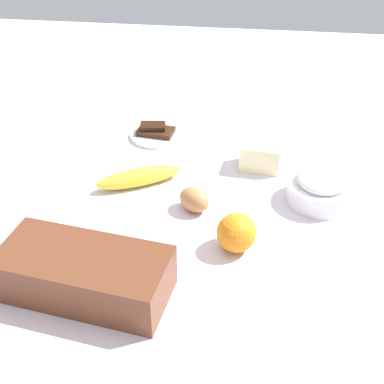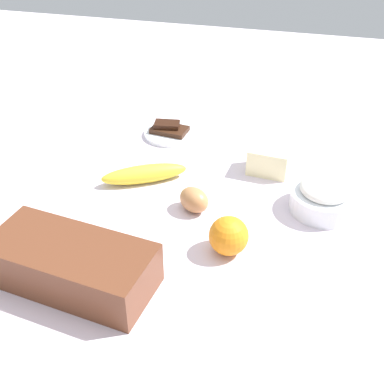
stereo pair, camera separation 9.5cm
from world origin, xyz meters
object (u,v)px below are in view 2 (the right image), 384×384
object	(u,v)px
banana	(144,174)
orange_fruit	(229,236)
butter_block	(269,160)
loaf_pan	(72,264)
flour_bowl	(324,196)
egg_near_butter	(194,200)
chocolate_plate	(169,132)

from	to	relation	value
banana	orange_fruit	world-z (taller)	orange_fruit
banana	butter_block	xyz separation A→B (m)	(-0.26, -0.11, 0.01)
loaf_pan	flour_bowl	distance (m)	0.51
egg_near_butter	banana	bearing A→B (deg)	-29.52
flour_bowl	butter_block	distance (m)	0.17
orange_fruit	egg_near_butter	size ratio (longest dim) A/B	1.09
banana	butter_block	distance (m)	0.28
chocolate_plate	butter_block	bearing A→B (deg)	157.46
flour_bowl	orange_fruit	size ratio (longest dim) A/B	1.85
loaf_pan	banana	distance (m)	0.33
orange_fruit	banana	bearing A→B (deg)	-39.34
loaf_pan	banana	xyz separation A→B (m)	(-0.02, -0.32, -0.02)
chocolate_plate	egg_near_butter	bearing A→B (deg)	115.16
flour_bowl	butter_block	size ratio (longest dim) A/B	1.51
chocolate_plate	flour_bowl	bearing A→B (deg)	149.95
flour_bowl	egg_near_butter	size ratio (longest dim) A/B	2.02
banana	butter_block	size ratio (longest dim) A/B	2.11
egg_near_butter	loaf_pan	bearing A→B (deg)	58.86
loaf_pan	orange_fruit	xyz separation A→B (m)	(-0.24, -0.14, -0.01)
loaf_pan	banana	bearing A→B (deg)	-85.08
egg_near_butter	chocolate_plate	bearing A→B (deg)	-64.84
loaf_pan	chocolate_plate	world-z (taller)	loaf_pan
loaf_pan	flour_bowl	size ratio (longest dim) A/B	2.18
banana	chocolate_plate	xyz separation A→B (m)	(0.01, -0.22, -0.01)
orange_fruit	chocolate_plate	bearing A→B (deg)	-60.29
orange_fruit	chocolate_plate	distance (m)	0.46
orange_fruit	egg_near_butter	world-z (taller)	orange_fruit
egg_near_butter	chocolate_plate	xyz separation A→B (m)	(0.14, -0.29, -0.02)
loaf_pan	flour_bowl	world-z (taller)	loaf_pan
butter_block	egg_near_butter	distance (m)	0.22
butter_block	chocolate_plate	bearing A→B (deg)	-22.54
orange_fruit	loaf_pan	bearing A→B (deg)	30.36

